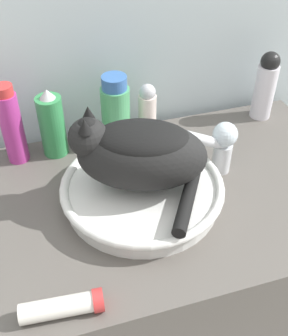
# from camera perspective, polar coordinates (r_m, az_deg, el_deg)

# --- Properties ---
(wall_back) EXTENTS (8.00, 0.05, 2.40)m
(wall_back) POSITION_cam_1_polar(r_m,az_deg,el_deg) (1.07, -4.01, 20.90)
(wall_back) COLOR silver
(wall_back) RESTS_ON ground_plane
(vanity_counter) EXTENTS (0.97, 0.56, 0.89)m
(vanity_counter) POSITION_cam_1_polar(r_m,az_deg,el_deg) (1.30, 1.31, -18.01)
(vanity_counter) COLOR #56514C
(vanity_counter) RESTS_ON ground_plane
(sink_basin) EXTENTS (0.36, 0.36, 0.05)m
(sink_basin) POSITION_cam_1_polar(r_m,az_deg,el_deg) (0.92, -0.25, -2.95)
(sink_basin) COLOR silver
(sink_basin) RESTS_ON vanity_counter
(cat) EXTENTS (0.30, 0.30, 0.17)m
(cat) POSITION_cam_1_polar(r_m,az_deg,el_deg) (0.85, -0.77, 2.21)
(cat) COLOR black
(cat) RESTS_ON sink_basin
(faucet) EXTENTS (0.15, 0.06, 0.15)m
(faucet) POSITION_cam_1_polar(r_m,az_deg,el_deg) (0.98, 10.28, 3.25)
(faucet) COLOR silver
(faucet) RESTS_ON vanity_counter
(mouthwash_bottle) EXTENTS (0.07, 0.07, 0.19)m
(mouthwash_bottle) POSITION_cam_1_polar(r_m,az_deg,el_deg) (1.06, -3.86, 7.60)
(mouthwash_bottle) COLOR #4CA366
(mouthwash_bottle) RESTS_ON vanity_counter
(lotion_bottle_white) EXTENTS (0.06, 0.06, 0.19)m
(lotion_bottle_white) POSITION_cam_1_polar(r_m,az_deg,el_deg) (1.20, 16.12, 10.68)
(lotion_bottle_white) COLOR silver
(lotion_bottle_white) RESTS_ON vanity_counter
(deodorant_stick) EXTENTS (0.05, 0.05, 0.15)m
(deodorant_stick) POSITION_cam_1_polar(r_m,az_deg,el_deg) (1.08, 0.46, 7.68)
(deodorant_stick) COLOR silver
(deodorant_stick) RESTS_ON vanity_counter
(shampoo_bottle_tall) EXTENTS (0.05, 0.05, 0.20)m
(shampoo_bottle_tall) POSITION_cam_1_polar(r_m,az_deg,el_deg) (1.04, -17.49, 5.52)
(shampoo_bottle_tall) COLOR #B2338C
(shampoo_bottle_tall) RESTS_ON vanity_counter
(spray_bottle_trigger) EXTENTS (0.06, 0.06, 0.18)m
(spray_bottle_trigger) POSITION_cam_1_polar(r_m,az_deg,el_deg) (1.04, -12.35, 5.74)
(spray_bottle_trigger) COLOR #338C4C
(spray_bottle_trigger) RESTS_ON vanity_counter
(cream_tube) EXTENTS (0.14, 0.05, 0.04)m
(cream_tube) POSITION_cam_1_polar(r_m,az_deg,el_deg) (0.76, -10.87, -17.98)
(cream_tube) COLOR silver
(cream_tube) RESTS_ON vanity_counter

